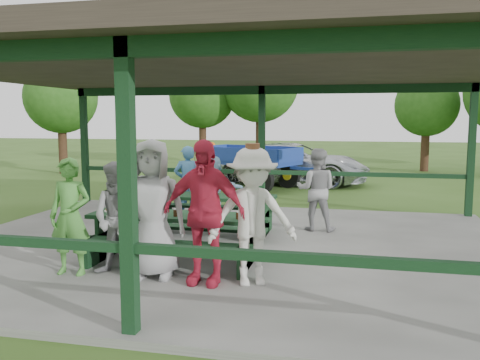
% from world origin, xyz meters
% --- Properties ---
extents(ground, '(90.00, 90.00, 0.00)m').
position_xyz_m(ground, '(0.00, 0.00, 0.00)').
color(ground, '#325119').
rests_on(ground, ground).
extents(concrete_slab, '(10.00, 8.00, 0.10)m').
position_xyz_m(concrete_slab, '(0.00, 0.00, 0.05)').
color(concrete_slab, '#61615D').
rests_on(concrete_slab, ground).
extents(pavilion_structure, '(10.60, 8.60, 3.24)m').
position_xyz_m(pavilion_structure, '(0.00, 0.00, 3.17)').
color(pavilion_structure, black).
rests_on(pavilion_structure, concrete_slab).
extents(picnic_table_near, '(2.67, 1.39, 0.75)m').
position_xyz_m(picnic_table_near, '(-0.44, -1.20, 0.58)').
color(picnic_table_near, black).
rests_on(picnic_table_near, concrete_slab).
extents(picnic_table_far, '(2.50, 1.39, 0.75)m').
position_xyz_m(picnic_table_far, '(-0.47, 0.80, 0.57)').
color(picnic_table_far, black).
rests_on(picnic_table_far, concrete_slab).
extents(table_setting, '(2.43, 0.45, 0.10)m').
position_xyz_m(table_setting, '(-0.38, -1.18, 0.88)').
color(table_setting, white).
rests_on(table_setting, picnic_table_near).
extents(contestant_green, '(0.63, 0.43, 1.67)m').
position_xyz_m(contestant_green, '(-1.68, -2.13, 0.93)').
color(contestant_green, '#468E36').
rests_on(contestant_green, concrete_slab).
extents(contestant_grey_left, '(0.81, 0.64, 1.62)m').
position_xyz_m(contestant_grey_left, '(-0.98, -2.02, 0.91)').
color(contestant_grey_left, gray).
rests_on(contestant_grey_left, concrete_slab).
extents(contestant_grey_mid, '(1.02, 0.74, 1.94)m').
position_xyz_m(contestant_grey_mid, '(-0.49, -1.99, 1.07)').
color(contestant_grey_mid, '#939496').
rests_on(contestant_grey_mid, concrete_slab).
extents(contestant_red, '(1.17, 0.54, 1.94)m').
position_xyz_m(contestant_red, '(0.28, -2.09, 1.07)').
color(contestant_red, '#C0243E').
rests_on(contestant_red, concrete_slab).
extents(contestant_white_fedora, '(1.35, 1.04, 1.89)m').
position_xyz_m(contestant_white_fedora, '(0.92, -2.00, 1.02)').
color(contestant_white_fedora, silver).
rests_on(contestant_white_fedora, concrete_slab).
extents(spectator_lblue, '(1.42, 0.80, 1.46)m').
position_xyz_m(spectator_lblue, '(-0.67, 1.73, 0.83)').
color(spectator_lblue, '#8DBDDA').
rests_on(spectator_lblue, concrete_slab).
extents(spectator_blue, '(0.70, 0.59, 1.62)m').
position_xyz_m(spectator_blue, '(-1.34, 2.05, 0.91)').
color(spectator_blue, teal).
rests_on(spectator_blue, concrete_slab).
extents(spectator_grey, '(0.81, 0.63, 1.63)m').
position_xyz_m(spectator_grey, '(1.51, 1.54, 0.92)').
color(spectator_grey, gray).
rests_on(spectator_grey, concrete_slab).
extents(pickup_truck, '(5.50, 3.08, 1.45)m').
position_xyz_m(pickup_truck, '(0.16, 9.46, 0.73)').
color(pickup_truck, silver).
rests_on(pickup_truck, ground).
extents(farm_trailer, '(4.23, 2.83, 1.50)m').
position_xyz_m(farm_trailer, '(-1.15, 7.98, 0.74)').
color(farm_trailer, navy).
rests_on(farm_trailer, ground).
extents(tree_far_left, '(3.27, 3.27, 5.11)m').
position_xyz_m(tree_far_left, '(-5.13, 15.69, 3.45)').
color(tree_far_left, black).
rests_on(tree_far_left, ground).
extents(tree_left, '(3.77, 3.77, 5.88)m').
position_xyz_m(tree_left, '(-2.28, 15.80, 3.98)').
color(tree_left, black).
rests_on(tree_left, ground).
extents(tree_mid, '(2.73, 2.73, 4.27)m').
position_xyz_m(tree_mid, '(5.26, 15.10, 2.88)').
color(tree_mid, black).
rests_on(tree_mid, ground).
extents(tree_edge_left, '(3.02, 3.02, 4.72)m').
position_xyz_m(tree_edge_left, '(-9.80, 10.77, 3.18)').
color(tree_edge_left, black).
rests_on(tree_edge_left, ground).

